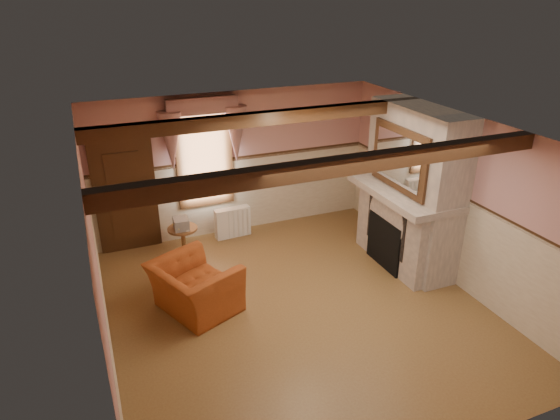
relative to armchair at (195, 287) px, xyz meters
name	(u,v)px	position (x,y,z in m)	size (l,w,h in m)	color
floor	(297,308)	(1.44, -0.55, -0.39)	(5.50, 6.00, 0.01)	brown
ceiling	(299,131)	(1.44, -0.55, 2.41)	(5.50, 6.00, 0.01)	silver
wall_back	(235,163)	(1.44, 2.45, 1.01)	(5.50, 0.02, 2.80)	#CD8F8E
wall_front	(430,358)	(1.44, -3.55, 1.01)	(5.50, 0.02, 2.80)	#CD8F8E
wall_left	(96,263)	(-1.31, -0.55, 1.01)	(0.02, 6.00, 2.80)	#CD8F8E
wall_right	(453,198)	(4.19, -0.55, 1.01)	(0.02, 6.00, 2.80)	#CD8F8E
wainscot	(297,266)	(1.44, -0.55, 0.36)	(5.50, 6.00, 1.50)	beige
chair_rail	(298,220)	(1.44, -0.55, 1.11)	(5.50, 6.00, 0.08)	black
firebox	(387,242)	(3.44, 0.05, 0.06)	(0.20, 0.95, 0.90)	black
armchair	(195,287)	(0.00, 0.00, 0.00)	(1.21, 1.05, 0.78)	#994219
side_table	(184,241)	(0.20, 1.77, -0.12)	(0.54, 0.54, 0.55)	brown
book_stack	(181,224)	(0.18, 1.74, 0.26)	(0.26, 0.32, 0.20)	#B7AD8C
radiator	(233,222)	(1.26, 2.15, -0.09)	(0.70, 0.18, 0.60)	white
bowl	(414,191)	(3.69, -0.19, 1.07)	(0.33, 0.33, 0.08)	brown
mantel_clock	(379,168)	(3.69, 0.85, 1.13)	(0.14, 0.24, 0.20)	black
oil_lamp	(397,176)	(3.69, 0.30, 1.17)	(0.11, 0.11, 0.28)	gold
candle_red	(426,196)	(3.69, -0.50, 1.11)	(0.06, 0.06, 0.16)	#A22C14
jar_yellow	(412,189)	(3.69, -0.15, 1.09)	(0.06, 0.06, 0.12)	gold
fireplace	(414,188)	(3.87, 0.05, 1.01)	(0.85, 2.00, 2.80)	gray
mantel	(404,192)	(3.69, 0.05, 0.97)	(1.05, 2.05, 0.12)	gray
overmantel_mirror	(399,159)	(3.50, 0.05, 1.58)	(0.06, 1.44, 1.04)	silver
door	(126,197)	(-0.66, 2.39, 0.66)	(1.10, 0.10, 2.10)	black
window	(204,155)	(0.84, 2.42, 1.26)	(1.06, 0.08, 2.02)	white
window_drapes	(203,125)	(0.84, 2.33, 1.86)	(1.30, 0.14, 1.40)	gray
ceiling_beam_front	(343,166)	(1.44, -1.75, 2.31)	(5.50, 0.18, 0.20)	black
ceiling_beam_back	(267,118)	(1.44, 0.65, 2.31)	(5.50, 0.18, 0.20)	black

